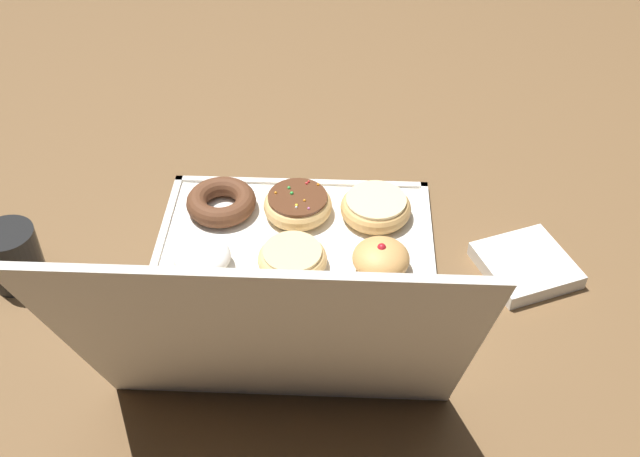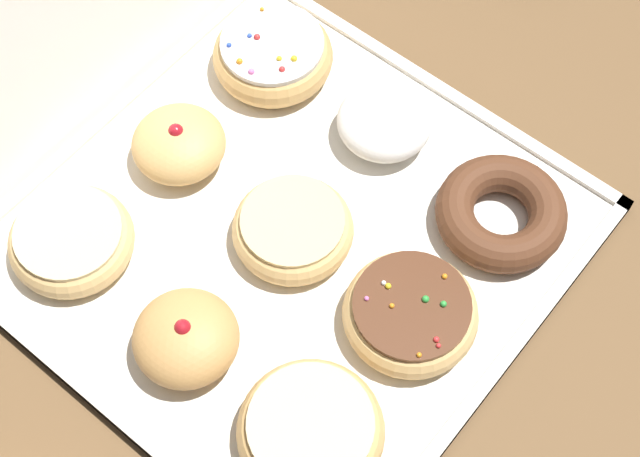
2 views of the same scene
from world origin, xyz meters
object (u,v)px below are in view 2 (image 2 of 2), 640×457
(glazed_ring_donut_0, at_px, (311,430))
(jelly_filled_donut_7, at_px, (175,147))
(glazed_ring_donut_4, at_px, (295,227))
(sprinkle_donut_1, at_px, (407,317))
(donut_box, at_px, (289,237))
(powdered_filled_donut_5, at_px, (383,120))
(chocolate_cake_ring_donut_2, at_px, (501,213))
(jelly_filled_donut_3, at_px, (186,338))
(sprinkle_donut_8, at_px, (273,55))
(glazed_ring_donut_6, at_px, (71,240))

(glazed_ring_donut_0, height_order, jelly_filled_donut_7, jelly_filled_donut_7)
(glazed_ring_donut_0, xyz_separation_m, glazed_ring_donut_4, (0.13, 0.13, -0.00))
(sprinkle_donut_1, bearing_deg, jelly_filled_donut_7, 90.11)
(donut_box, bearing_deg, powdered_filled_donut_5, 0.80)
(powdered_filled_donut_5, xyz_separation_m, jelly_filled_donut_7, (-0.14, 0.13, 0.00))
(donut_box, bearing_deg, chocolate_cake_ring_donut_2, -46.91)
(glazed_ring_donut_4, height_order, jelly_filled_donut_7, jelly_filled_donut_7)
(sprinkle_donut_1, bearing_deg, powdered_filled_donut_5, 43.35)
(jelly_filled_donut_3, distance_m, sprinkle_donut_8, 0.30)
(glazed_ring_donut_6, bearing_deg, jelly_filled_donut_7, -3.10)
(glazed_ring_donut_0, relative_size, sprinkle_donut_8, 1.01)
(glazed_ring_donut_6, bearing_deg, glazed_ring_donut_4, -47.03)
(chocolate_cake_ring_donut_2, distance_m, powdered_filled_donut_5, 0.14)
(glazed_ring_donut_6, bearing_deg, donut_box, -46.47)
(glazed_ring_donut_6, xyz_separation_m, sprinkle_donut_8, (0.26, -0.01, 0.00))
(chocolate_cake_ring_donut_2, relative_size, jelly_filled_donut_7, 1.36)
(glazed_ring_donut_0, height_order, glazed_ring_donut_4, glazed_ring_donut_0)
(glazed_ring_donut_0, height_order, glazed_ring_donut_6, glazed_ring_donut_0)
(glazed_ring_donut_0, xyz_separation_m, chocolate_cake_ring_donut_2, (0.26, -0.01, -0.00))
(sprinkle_donut_1, height_order, jelly_filled_donut_7, jelly_filled_donut_7)
(donut_box, height_order, sprinkle_donut_8, sprinkle_donut_8)
(glazed_ring_donut_0, xyz_separation_m, jelly_filled_donut_3, (-0.01, 0.13, 0.00))
(jelly_filled_donut_3, bearing_deg, donut_box, 2.27)
(jelly_filled_donut_7, bearing_deg, jelly_filled_donut_3, -134.01)
(sprinkle_donut_1, relative_size, powdered_filled_donut_5, 1.29)
(powdered_filled_donut_5, xyz_separation_m, sprinkle_donut_8, (-0.01, 0.13, -0.00))
(glazed_ring_donut_0, height_order, powdered_filled_donut_5, powdered_filled_donut_5)
(chocolate_cake_ring_donut_2, xyz_separation_m, jelly_filled_donut_3, (-0.26, 0.13, 0.01))
(glazed_ring_donut_0, height_order, jelly_filled_donut_3, jelly_filled_donut_3)
(chocolate_cake_ring_donut_2, distance_m, sprinkle_donut_8, 0.27)
(sprinkle_donut_1, bearing_deg, jelly_filled_donut_3, 135.76)
(chocolate_cake_ring_donut_2, height_order, sprinkle_donut_8, sprinkle_donut_8)
(chocolate_cake_ring_donut_2, distance_m, jelly_filled_donut_7, 0.30)
(chocolate_cake_ring_donut_2, distance_m, jelly_filled_donut_3, 0.30)
(donut_box, distance_m, powdered_filled_donut_5, 0.14)
(glazed_ring_donut_6, relative_size, sprinkle_donut_8, 0.94)
(glazed_ring_donut_6, bearing_deg, jelly_filled_donut_3, -92.32)
(donut_box, distance_m, jelly_filled_donut_3, 0.14)
(chocolate_cake_ring_donut_2, relative_size, glazed_ring_donut_6, 1.06)
(donut_box, xyz_separation_m, glazed_ring_donut_4, (0.00, -0.01, 0.02))
(jelly_filled_donut_7, xyz_separation_m, sprinkle_donut_8, (0.14, 0.00, -0.00))
(sprinkle_donut_1, distance_m, chocolate_cake_ring_donut_2, 0.13)
(jelly_filled_donut_7, bearing_deg, sprinkle_donut_8, 0.45)
(jelly_filled_donut_3, relative_size, powdered_filled_donut_5, 0.99)
(sprinkle_donut_8, bearing_deg, powdered_filled_donut_5, -87.47)
(chocolate_cake_ring_donut_2, bearing_deg, donut_box, 133.09)
(glazed_ring_donut_0, bearing_deg, sprinkle_donut_1, -0.53)
(jelly_filled_donut_3, bearing_deg, sprinkle_donut_8, 26.92)
(sprinkle_donut_1, distance_m, jelly_filled_donut_3, 0.18)
(glazed_ring_donut_6, bearing_deg, glazed_ring_donut_0, -89.92)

